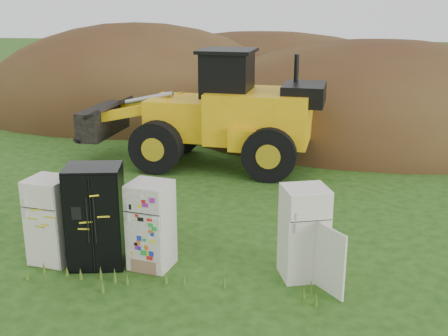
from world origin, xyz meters
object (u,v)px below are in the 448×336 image
(fridge_sticker, at_px, (151,225))
(fridge_open_door, at_px, (304,233))
(fridge_leftmost, at_px, (51,220))
(wheel_loader, at_px, (199,108))
(fridge_black_side, at_px, (96,216))

(fridge_sticker, distance_m, fridge_open_door, 2.85)
(fridge_open_door, bearing_deg, fridge_leftmost, 162.54)
(fridge_leftmost, relative_size, wheel_loader, 0.23)
(fridge_leftmost, height_order, fridge_black_side, fridge_black_side)
(fridge_black_side, xyz_separation_m, fridge_open_door, (3.90, 0.01, -0.12))
(fridge_leftmost, relative_size, fridge_open_door, 0.98)
(fridge_black_side, height_order, wheel_loader, wheel_loader)
(fridge_leftmost, height_order, fridge_sticker, fridge_leftmost)
(fridge_sticker, bearing_deg, fridge_leftmost, -167.45)
(fridge_sticker, bearing_deg, fridge_black_side, -165.48)
(fridge_leftmost, bearing_deg, fridge_black_side, 8.57)
(fridge_black_side, distance_m, wheel_loader, 7.07)
(fridge_leftmost, xyz_separation_m, fridge_sticker, (1.96, 0.02, -0.01))
(fridge_black_side, bearing_deg, fridge_sticker, -7.53)
(fridge_sticker, relative_size, wheel_loader, 0.23)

